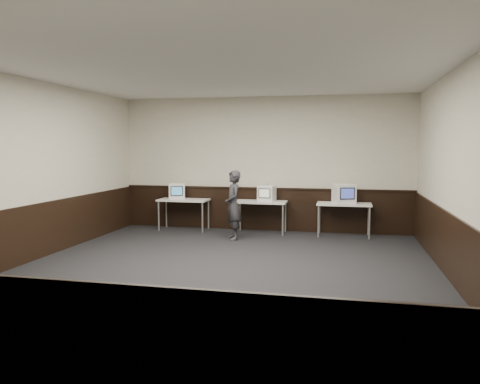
# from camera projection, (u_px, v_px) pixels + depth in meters

# --- Properties ---
(floor) EXTENTS (8.00, 8.00, 0.00)m
(floor) POSITION_uv_depth(u_px,v_px,m) (222.00, 273.00, 7.49)
(floor) COLOR black
(floor) RESTS_ON ground
(ceiling) EXTENTS (8.00, 8.00, 0.00)m
(ceiling) POSITION_uv_depth(u_px,v_px,m) (221.00, 69.00, 7.18)
(ceiling) COLOR white
(ceiling) RESTS_ON back_wall
(back_wall) EXTENTS (7.00, 0.00, 7.00)m
(back_wall) POSITION_uv_depth(u_px,v_px,m) (264.00, 164.00, 11.22)
(back_wall) COLOR beige
(back_wall) RESTS_ON ground
(front_wall) EXTENTS (7.00, 0.00, 7.00)m
(front_wall) POSITION_uv_depth(u_px,v_px,m) (82.00, 203.00, 3.45)
(front_wall) COLOR beige
(front_wall) RESTS_ON ground
(left_wall) EXTENTS (0.00, 8.00, 8.00)m
(left_wall) POSITION_uv_depth(u_px,v_px,m) (26.00, 171.00, 8.09)
(left_wall) COLOR beige
(left_wall) RESTS_ON ground
(right_wall) EXTENTS (0.00, 8.00, 8.00)m
(right_wall) POSITION_uv_depth(u_px,v_px,m) (462.00, 176.00, 6.58)
(right_wall) COLOR beige
(right_wall) RESTS_ON ground
(wainscot_back) EXTENTS (6.98, 0.04, 1.00)m
(wainscot_back) POSITION_uv_depth(u_px,v_px,m) (264.00, 210.00, 11.30)
(wainscot_back) COLOR black
(wainscot_back) RESTS_ON back_wall
(wainscot_front) EXTENTS (6.98, 0.04, 1.00)m
(wainscot_front) POSITION_uv_depth(u_px,v_px,m) (89.00, 345.00, 3.57)
(wainscot_front) COLOR black
(wainscot_front) RESTS_ON front_wall
(wainscot_left) EXTENTS (0.04, 7.98, 1.00)m
(wainscot_left) POSITION_uv_depth(u_px,v_px,m) (30.00, 233.00, 8.19)
(wainscot_left) COLOR black
(wainscot_left) RESTS_ON left_wall
(wainscot_right) EXTENTS (0.04, 7.98, 1.00)m
(wainscot_right) POSITION_uv_depth(u_px,v_px,m) (457.00, 253.00, 6.69)
(wainscot_right) COLOR black
(wainscot_right) RESTS_ON right_wall
(wainscot_rail) EXTENTS (6.98, 0.06, 0.04)m
(wainscot_rail) POSITION_uv_depth(u_px,v_px,m) (263.00, 188.00, 11.24)
(wainscot_rail) COLOR black
(wainscot_rail) RESTS_ON wainscot_back
(desk_left) EXTENTS (1.20, 0.60, 0.75)m
(desk_left) POSITION_uv_depth(u_px,v_px,m) (184.00, 202.00, 11.33)
(desk_left) COLOR silver
(desk_left) RESTS_ON ground
(desk_center) EXTENTS (1.20, 0.60, 0.75)m
(desk_center) POSITION_uv_depth(u_px,v_px,m) (261.00, 204.00, 10.92)
(desk_center) COLOR silver
(desk_center) RESTS_ON ground
(desk_right) EXTENTS (1.20, 0.60, 0.75)m
(desk_right) POSITION_uv_depth(u_px,v_px,m) (344.00, 206.00, 10.51)
(desk_right) COLOR silver
(desk_right) RESTS_ON ground
(emac_left) EXTENTS (0.50, 0.51, 0.38)m
(emac_left) POSITION_uv_depth(u_px,v_px,m) (177.00, 191.00, 11.35)
(emac_left) COLOR white
(emac_left) RESTS_ON desk_left
(emac_center) EXTENTS (0.41, 0.43, 0.37)m
(emac_center) POSITION_uv_depth(u_px,v_px,m) (267.00, 193.00, 10.87)
(emac_center) COLOR white
(emac_center) RESTS_ON desk_center
(emac_right) EXTENTS (0.56, 0.58, 0.44)m
(emac_right) POSITION_uv_depth(u_px,v_px,m) (344.00, 193.00, 10.47)
(emac_right) COLOR white
(emac_right) RESTS_ON desk_right
(person) EXTENTS (0.56, 0.65, 1.50)m
(person) POSITION_uv_depth(u_px,v_px,m) (233.00, 205.00, 10.13)
(person) COLOR #29282E
(person) RESTS_ON ground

